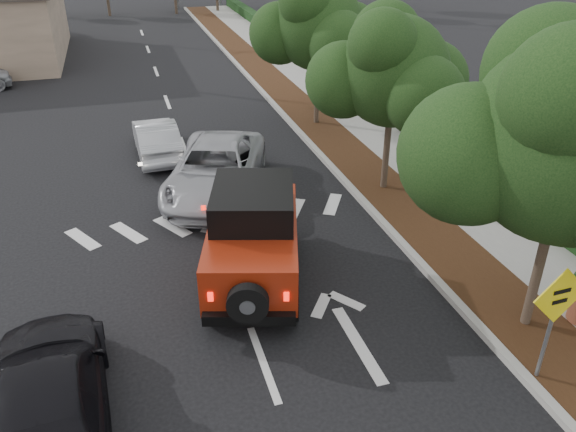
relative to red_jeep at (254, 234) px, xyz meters
name	(u,v)px	position (x,y,z in m)	size (l,w,h in m)	color
ground	(263,363)	(-0.56, -2.99, -1.17)	(120.00, 120.00, 0.00)	black
curb	(300,133)	(4.04, 9.01, -1.10)	(0.20, 70.00, 0.15)	#9E9B93
planting_strip	(324,131)	(5.04, 9.01, -1.11)	(1.80, 70.00, 0.12)	black
sidewalk	(368,127)	(6.94, 9.01, -1.11)	(2.00, 70.00, 0.12)	gray
hedge	(400,116)	(8.34, 9.01, -0.77)	(0.80, 70.00, 0.80)	black
transmission_tower	(198,6)	(5.44, 45.01, -1.17)	(7.00, 4.00, 28.00)	slate
street_tree_near	(524,326)	(5.04, -3.49, -1.17)	(3.80, 3.80, 5.92)	black
street_tree_mid	(383,190)	(5.04, 3.51, -1.17)	(3.20, 3.20, 5.32)	black
street_tree_far	(316,125)	(5.04, 10.01, -1.17)	(3.40, 3.40, 5.62)	black
light_pole_a	(34,71)	(-7.06, 23.01, -1.17)	(2.00, 0.22, 9.00)	slate
light_pole_b	(35,33)	(-8.06, 35.01, -1.17)	(2.00, 0.22, 9.00)	slate
red_jeep	(254,234)	(0.00, 0.00, 0.00)	(3.06, 4.71, 2.31)	black
silver_suv_ahead	(216,169)	(-0.04, 4.85, -0.39)	(2.60, 5.63, 1.57)	#A5A7AD
black_suv_oncoming	(47,399)	(-4.36, -3.53, -0.45)	(2.02, 4.96, 1.44)	black
silver_sedan_oncoming	(156,138)	(-1.56, 8.46, -0.51)	(1.41, 4.04, 1.33)	#ACAEB4
speed_hump_sign	(556,310)	(4.24, -4.90, 0.50)	(1.13, 0.11, 2.41)	slate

